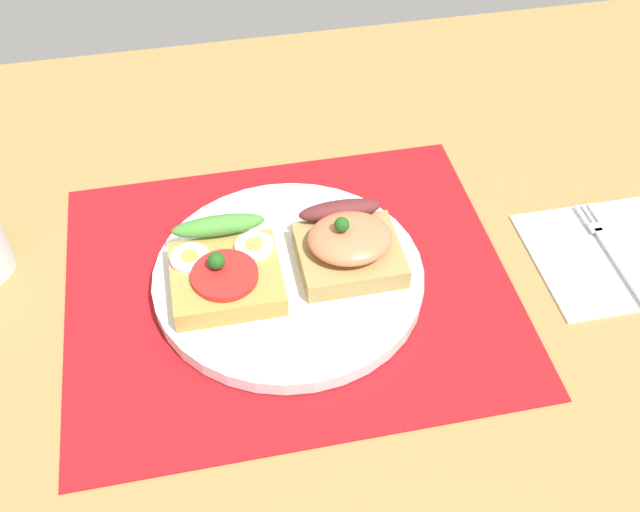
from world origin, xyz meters
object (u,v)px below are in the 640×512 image
Objects in this scene: sandwich_egg_tomato at (225,270)px; napkin at (609,254)px; sandwich_salmon at (349,246)px; fork at (610,249)px; plate at (289,277)px.

sandwich_egg_tomato is 37.29cm from napkin.
sandwich_salmon reaches higher than sandwich_egg_tomato.
napkin is at bearing -4.07° from sandwich_egg_tomato.
sandwich_egg_tomato is 0.76× the size of fork.
napkin is at bearing -4.77° from plate.
sandwich_egg_tomato is 11.60cm from sandwich_salmon.
sandwich_egg_tomato is 0.72× the size of napkin.
fork is (31.46, -2.38, -0.28)cm from plate.
sandwich_egg_tomato is at bearing 175.93° from napkin.
fork is (25.68, -2.52, -3.12)cm from sandwich_salmon.
fork is at bearing 51.23° from napkin.
sandwich_salmon reaches higher than plate.
sandwich_egg_tomato is at bearing 179.72° from plate.
fork is at bearing -4.32° from plate.
plate is at bearing -178.53° from sandwich_salmon.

